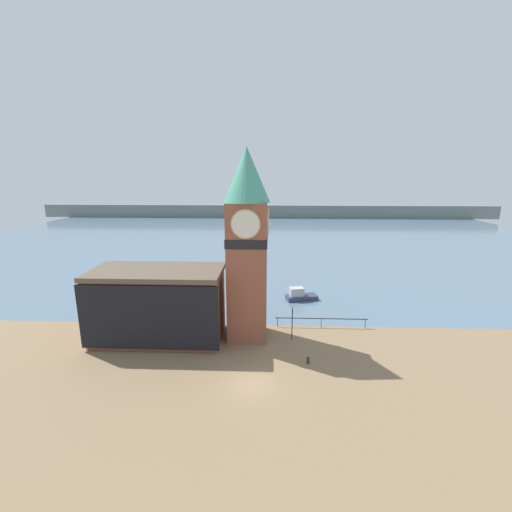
{
  "coord_description": "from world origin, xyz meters",
  "views": [
    {
      "loc": [
        1.39,
        -25.33,
        17.28
      ],
      "look_at": [
        0.06,
        6.67,
        9.53
      ],
      "focal_mm": 24.0,
      "sensor_mm": 36.0,
      "label": 1
    }
  ],
  "objects_px": {
    "clock_tower": "(247,241)",
    "lamp_post": "(292,316)",
    "pier_building": "(158,304)",
    "boat_near": "(300,295)",
    "mooring_bollard_near": "(308,360)"
  },
  "relations": [
    {
      "from": "lamp_post",
      "to": "pier_building",
      "type": "bearing_deg",
      "value": -179.06
    },
    {
      "from": "pier_building",
      "to": "boat_near",
      "type": "relative_size",
      "value": 2.98
    },
    {
      "from": "pier_building",
      "to": "mooring_bollard_near",
      "type": "height_order",
      "value": "pier_building"
    },
    {
      "from": "boat_near",
      "to": "lamp_post",
      "type": "height_order",
      "value": "lamp_post"
    },
    {
      "from": "pier_building",
      "to": "mooring_bollard_near",
      "type": "bearing_deg",
      "value": -16.53
    },
    {
      "from": "boat_near",
      "to": "mooring_bollard_near",
      "type": "height_order",
      "value": "boat_near"
    },
    {
      "from": "boat_near",
      "to": "lamp_post",
      "type": "xyz_separation_m",
      "value": [
        -1.84,
        -11.85,
        2.04
      ]
    },
    {
      "from": "pier_building",
      "to": "mooring_bollard_near",
      "type": "distance_m",
      "value": 16.39
    },
    {
      "from": "mooring_bollard_near",
      "to": "lamp_post",
      "type": "distance_m",
      "value": 5.45
    },
    {
      "from": "pier_building",
      "to": "boat_near",
      "type": "height_order",
      "value": "pier_building"
    },
    {
      "from": "clock_tower",
      "to": "mooring_bollard_near",
      "type": "height_order",
      "value": "clock_tower"
    },
    {
      "from": "pier_building",
      "to": "lamp_post",
      "type": "bearing_deg",
      "value": 0.94
    },
    {
      "from": "clock_tower",
      "to": "lamp_post",
      "type": "relative_size",
      "value": 5.18
    },
    {
      "from": "mooring_bollard_near",
      "to": "lamp_post",
      "type": "relative_size",
      "value": 0.19
    },
    {
      "from": "clock_tower",
      "to": "mooring_bollard_near",
      "type": "relative_size",
      "value": 27.57
    }
  ]
}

